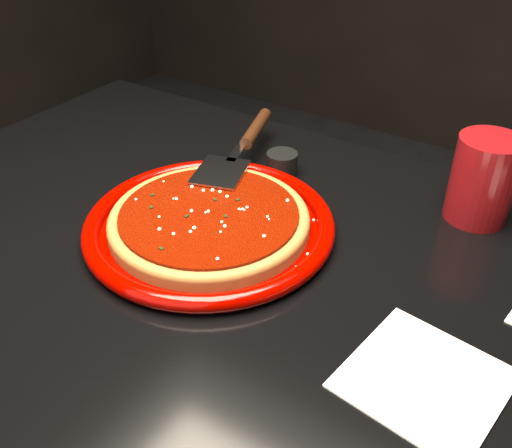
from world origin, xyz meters
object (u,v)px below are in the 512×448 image
at_px(table, 234,423).
at_px(ramekin, 282,164).
at_px(plate, 210,225).
at_px(pizza_server, 241,146).
at_px(cup, 483,179).

xyz_separation_m(table, ramekin, (-0.05, 0.23, 0.40)).
distance_m(table, plate, 0.39).
xyz_separation_m(pizza_server, cup, (0.37, 0.08, 0.02)).
bearing_deg(plate, pizza_server, 110.67).
bearing_deg(table, ramekin, 102.58).
distance_m(plate, pizza_server, 0.19).
bearing_deg(table, cup, 47.23).
distance_m(pizza_server, cup, 0.38).
bearing_deg(cup, ramekin, -170.65).
height_order(pizza_server, ramekin, pizza_server).
relative_size(table, pizza_server, 3.78).
relative_size(cup, ramekin, 2.47).
bearing_deg(pizza_server, cup, -6.29).
relative_size(plate, pizza_server, 1.13).
xyz_separation_m(table, pizza_server, (-0.12, 0.20, 0.42)).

